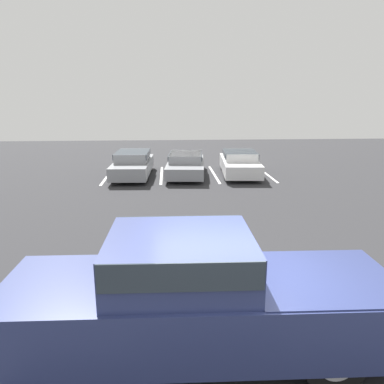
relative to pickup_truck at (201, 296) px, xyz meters
name	(u,v)px	position (x,y,z in m)	size (l,w,h in m)	color
ground_plane	(234,346)	(0.56, 0.08, -0.95)	(60.00, 60.00, 0.00)	#2D2D30
stall_stripe_a	(108,176)	(-3.52, 13.84, -0.95)	(0.12, 4.49, 0.01)	white
stall_stripe_b	(161,175)	(-0.80, 13.84, -0.95)	(0.12, 4.49, 0.01)	white
stall_stripe_c	(214,174)	(1.93, 13.84, -0.95)	(0.12, 4.49, 0.01)	white
stall_stripe_d	(266,174)	(4.66, 13.84, -0.95)	(0.12, 4.49, 0.01)	white
pickup_truck	(201,296)	(0.00, 0.00, 0.00)	(5.91, 2.10, 1.93)	navy
parked_sedan_a	(133,163)	(-2.22, 13.62, -0.29)	(1.92, 4.62, 1.25)	gray
parked_sedan_b	(186,163)	(0.45, 13.69, -0.34)	(2.17, 4.74, 1.13)	gray
parked_sedan_c	(240,162)	(3.21, 13.64, -0.31)	(2.10, 4.59, 1.21)	silver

